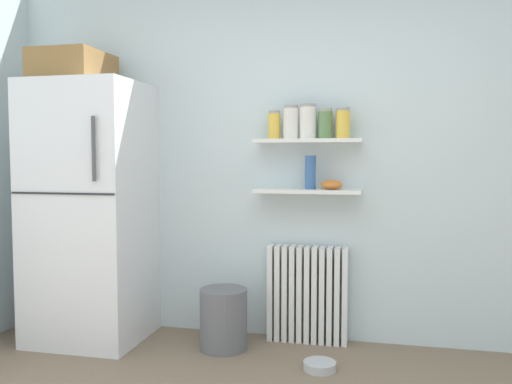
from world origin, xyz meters
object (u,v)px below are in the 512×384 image
Objects in this scene: storage_jar_0 at (274,125)px; radiator at (307,294)px; vase at (311,172)px; trash_bin at (224,319)px; storage_jar_3 at (325,124)px; shelf_bowl at (332,185)px; pet_food_bowl at (320,366)px; storage_jar_1 at (291,122)px; refrigerator at (90,205)px; storage_jar_2 at (308,122)px; storage_jar_4 at (343,124)px.

radiator is at bearing 7.43° from storage_jar_0.
trash_bin is at bearing -157.05° from vase.
storage_jar_3 reaches higher than shelf_bowl.
pet_food_bowl is at bearing -93.07° from shelf_bowl.
radiator is at bearing 14.61° from storage_jar_1.
storage_jar_1 is (0.12, 0.00, 0.02)m from storage_jar_0.
storage_jar_0 is 1.57m from pet_food_bowl.
trash_bin is (-0.64, -0.23, -1.29)m from storage_jar_3.
radiator is 1.65× the size of trash_bin.
radiator is 1.18m from storage_jar_1.
refrigerator is 1.21m from trash_bin.
radiator is at bearing 90.00° from storage_jar_2.
vase is (-0.09, 0.00, -0.32)m from storage_jar_3.
shelf_bowl is (0.04, 0.00, -0.40)m from storage_jar_3.
trash_bin is 2.04× the size of pet_food_bowl.
radiator is 1.17m from storage_jar_2.
storage_jar_2 is at bearing -180.00° from storage_jar_4.
trash_bin is at bearing -161.32° from shelf_bowl.
trash_bin reaches higher than pet_food_bowl.
vase is 1.55× the size of shelf_bowl.
shelf_bowl is at bearing 18.68° from trash_bin.
pet_food_bowl is (-0.02, -0.44, -1.06)m from shelf_bowl.
refrigerator is 1.82m from storage_jar_4.
storage_jar_4 is (1.72, 0.23, 0.55)m from refrigerator.
shelf_bowl reaches higher than trash_bin.
storage_jar_2 is at bearing -180.00° from shelf_bowl.
storage_jar_2 is 0.23m from storage_jar_4.
pet_food_bowl is at bearing -87.25° from storage_jar_3.
shelf_bowl is at bearing 0.00° from storage_jar_2.
refrigerator is at bearing -170.18° from radiator.
shelf_bowl is at bearing 0.00° from storage_jar_3.
storage_jar_4 is at bearing 0.00° from storage_jar_1.
radiator is at bearing 106.12° from pet_food_bowl.
storage_jar_0 is at bearing -172.57° from radiator.
refrigerator is 1.62m from radiator.
radiator is 0.77m from shelf_bowl.
refrigerator reaches higher than storage_jar_1.
storage_jar_4 is 0.41m from shelf_bowl.
storage_jar_2 is 0.45m from shelf_bowl.
storage_jar_1 is 1.13× the size of storage_jar_3.
pet_food_bowl is at bearing -102.02° from storage_jar_4.
storage_jar_1 is 0.12m from storage_jar_2.
storage_jar_2 reaches higher than storage_jar_0.
vase reaches higher than trash_bin.
pet_food_bowl is (0.11, -0.44, -1.14)m from vase.
radiator is at bearing 9.82° from refrigerator.
storage_jar_2 is 1.15× the size of storage_jar_4.
storage_jar_3 is 0.50× the size of trash_bin.
vase reaches higher than shelf_bowl.
storage_jar_0 is (-0.23, -0.03, 1.15)m from radiator.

